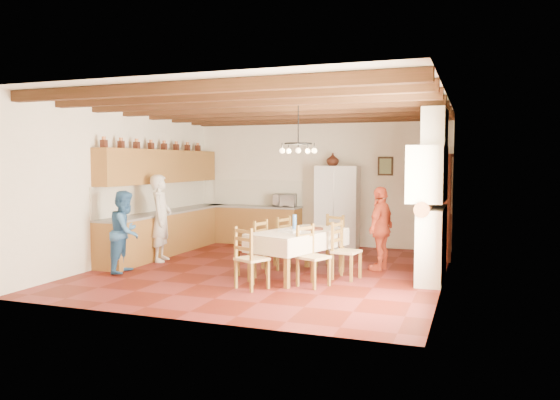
% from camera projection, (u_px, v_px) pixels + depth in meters
% --- Properties ---
extents(floor, '(6.00, 6.50, 0.02)m').
position_uv_depth(floor, '(269.00, 271.00, 9.80)').
color(floor, '#52150D').
rests_on(floor, ground).
extents(ceiling, '(6.00, 6.50, 0.02)m').
position_uv_depth(ceiling, '(269.00, 101.00, 9.59)').
color(ceiling, white).
rests_on(ceiling, ground).
extents(wall_back, '(6.00, 0.02, 3.00)m').
position_uv_depth(wall_back, '(319.00, 181.00, 12.75)').
color(wall_back, '#EFE4C9').
rests_on(wall_back, ground).
extents(wall_front, '(6.00, 0.02, 3.00)m').
position_uv_depth(wall_front, '(173.00, 199.00, 6.63)').
color(wall_front, '#EFE4C9').
rests_on(wall_front, ground).
extents(wall_left, '(0.02, 6.50, 3.00)m').
position_uv_depth(wall_left, '(126.00, 185.00, 10.71)').
color(wall_left, '#EFE4C9').
rests_on(wall_left, ground).
extents(wall_right, '(0.02, 6.50, 3.00)m').
position_uv_depth(wall_right, '(445.00, 190.00, 8.67)').
color(wall_right, '#EFE4C9').
rests_on(wall_right, ground).
extents(ceiling_beams, '(6.00, 6.30, 0.16)m').
position_uv_depth(ceiling_beams, '(269.00, 107.00, 9.59)').
color(ceiling_beams, '#36220E').
rests_on(ceiling_beams, ground).
extents(lower_cabinets_left, '(0.60, 4.30, 0.86)m').
position_uv_depth(lower_cabinets_left, '(169.00, 233.00, 11.67)').
color(lower_cabinets_left, brown).
rests_on(lower_cabinets_left, ground).
extents(lower_cabinets_back, '(2.30, 0.60, 0.86)m').
position_uv_depth(lower_cabinets_back, '(253.00, 225.00, 13.06)').
color(lower_cabinets_back, brown).
rests_on(lower_cabinets_back, ground).
extents(countertop_left, '(0.62, 4.30, 0.04)m').
position_uv_depth(countertop_left, '(169.00, 212.00, 11.64)').
color(countertop_left, slate).
rests_on(countertop_left, lower_cabinets_left).
extents(countertop_back, '(2.34, 0.62, 0.04)m').
position_uv_depth(countertop_back, '(253.00, 207.00, 13.03)').
color(countertop_back, slate).
rests_on(countertop_back, lower_cabinets_back).
extents(backsplash_left, '(0.03, 4.30, 0.60)m').
position_uv_depth(backsplash_left, '(157.00, 197.00, 11.71)').
color(backsplash_left, white).
rests_on(backsplash_left, ground).
extents(backsplash_back, '(2.30, 0.03, 0.60)m').
position_uv_depth(backsplash_back, '(257.00, 193.00, 13.27)').
color(backsplash_back, white).
rests_on(backsplash_back, ground).
extents(upper_cabinets, '(0.35, 4.20, 0.70)m').
position_uv_depth(upper_cabinets, '(163.00, 166.00, 11.61)').
color(upper_cabinets, brown).
rests_on(upper_cabinets, ground).
extents(fireplace, '(0.56, 1.60, 2.80)m').
position_uv_depth(fireplace, '(428.00, 195.00, 8.97)').
color(fireplace, beige).
rests_on(fireplace, ground).
extents(wall_picture, '(0.34, 0.03, 0.42)m').
position_uv_depth(wall_picture, '(385.00, 166.00, 12.18)').
color(wall_picture, '#302416').
rests_on(wall_picture, ground).
extents(refrigerator, '(0.98, 0.82, 1.86)m').
position_uv_depth(refrigerator, '(338.00, 207.00, 12.25)').
color(refrigerator, silver).
rests_on(refrigerator, floor).
extents(hutch, '(0.61, 1.20, 2.10)m').
position_uv_depth(hutch, '(438.00, 206.00, 11.04)').
color(hutch, '#3B1A10').
rests_on(hutch, floor).
extents(dining_table, '(1.43, 1.99, 0.79)m').
position_uv_depth(dining_table, '(298.00, 236.00, 9.20)').
color(dining_table, white).
rests_on(dining_table, floor).
extents(chandelier, '(0.47, 0.47, 0.03)m').
position_uv_depth(chandelier, '(298.00, 144.00, 9.09)').
color(chandelier, black).
rests_on(chandelier, ground).
extents(chair_left_near, '(0.48, 0.49, 0.96)m').
position_uv_depth(chair_left_near, '(252.00, 247.00, 9.34)').
color(chair_left_near, brown).
rests_on(chair_left_near, floor).
extents(chair_left_far, '(0.51, 0.52, 0.96)m').
position_uv_depth(chair_left_far, '(276.00, 242.00, 9.97)').
color(chair_left_far, brown).
rests_on(chair_left_far, floor).
extents(chair_right_near, '(0.53, 0.55, 0.96)m').
position_uv_depth(chair_right_near, '(313.00, 256.00, 8.51)').
color(chair_right_near, brown).
rests_on(chair_right_near, floor).
extents(chair_right_far, '(0.48, 0.49, 0.96)m').
position_uv_depth(chair_right_far, '(346.00, 250.00, 9.04)').
color(chair_right_far, brown).
rests_on(chair_right_far, floor).
extents(chair_end_near, '(0.55, 0.54, 0.96)m').
position_uv_depth(chair_end_near, '(252.00, 258.00, 8.35)').
color(chair_end_near, brown).
rests_on(chair_end_near, floor).
extents(chair_end_far, '(0.54, 0.53, 0.96)m').
position_uv_depth(chair_end_far, '(330.00, 241.00, 10.12)').
color(chair_end_far, brown).
rests_on(chair_end_far, floor).
extents(person_man, '(0.57, 0.71, 1.70)m').
position_uv_depth(person_man, '(161.00, 218.00, 10.66)').
color(person_man, silver).
rests_on(person_man, floor).
extents(person_woman_blue, '(0.68, 0.80, 1.45)m').
position_uv_depth(person_woman_blue, '(126.00, 232.00, 9.57)').
color(person_woman_blue, '#3265A1').
rests_on(person_woman_blue, floor).
extents(person_woman_red, '(0.56, 0.94, 1.51)m').
position_uv_depth(person_woman_red, '(381.00, 228.00, 9.80)').
color(person_woman_red, '#C64226').
rests_on(person_woman_red, floor).
extents(microwave, '(0.60, 0.47, 0.30)m').
position_uv_depth(microwave, '(285.00, 200.00, 12.74)').
color(microwave, silver).
rests_on(microwave, countertop_back).
extents(fridge_vase, '(0.34, 0.34, 0.29)m').
position_uv_depth(fridge_vase, '(333.00, 159.00, 12.21)').
color(fridge_vase, '#3B1A10').
rests_on(fridge_vase, refrigerator).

